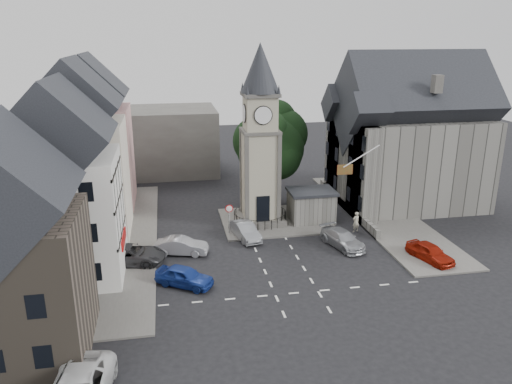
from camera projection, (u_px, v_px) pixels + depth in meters
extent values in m
plane|color=black|center=(279.00, 259.00, 39.29)|extent=(120.00, 120.00, 0.00)
cube|color=#595651|center=(121.00, 240.00, 42.75)|extent=(6.00, 30.00, 0.14)
cube|color=#595651|center=(380.00, 214.00, 48.82)|extent=(6.00, 26.00, 0.14)
cube|color=#595651|center=(275.00, 221.00, 47.02)|extent=(10.00, 8.00, 0.16)
cube|color=silver|center=(297.00, 293.00, 34.14)|extent=(20.00, 8.00, 0.01)
cube|color=#4C4944|center=(260.00, 219.00, 46.68)|extent=(4.20, 4.20, 0.70)
torus|color=black|center=(260.00, 212.00, 46.45)|extent=(4.86, 4.86, 0.06)
cube|color=#ABA48A|center=(260.00, 174.00, 45.35)|extent=(3.00, 3.00, 8.00)
cube|color=black|center=(263.00, 209.00, 44.85)|extent=(1.20, 0.25, 2.40)
cube|color=#4C4944|center=(260.00, 131.00, 44.13)|extent=(3.30, 3.30, 0.25)
cube|color=#ABA48A|center=(260.00, 113.00, 43.64)|extent=(2.70, 2.70, 3.20)
cylinder|color=white|center=(263.00, 115.00, 42.33)|extent=(1.50, 0.12, 1.50)
cube|color=#4C4944|center=(260.00, 94.00, 43.15)|extent=(3.10, 3.10, 0.30)
cone|color=black|center=(260.00, 68.00, 42.46)|extent=(3.40, 3.40, 4.20)
cube|color=#5C5A54|center=(311.00, 207.00, 46.71)|extent=(4.00, 3.00, 2.80)
cube|color=black|center=(312.00, 191.00, 46.24)|extent=(4.30, 3.30, 0.25)
cylinder|color=black|center=(270.00, 184.00, 51.14)|extent=(0.70, 0.70, 4.40)
cylinder|color=black|center=(229.00, 222.00, 43.51)|extent=(0.10, 0.10, 2.50)
cone|color=#A50C0C|center=(229.00, 209.00, 43.04)|extent=(0.70, 0.06, 0.70)
cone|color=white|center=(229.00, 209.00, 43.02)|extent=(0.54, 0.04, 0.54)
cube|color=#CF8E92|center=(94.00, 158.00, 50.10)|extent=(7.50, 7.00, 10.00)
cube|color=beige|center=(82.00, 180.00, 42.60)|extent=(7.50, 7.00, 10.00)
cube|color=silver|center=(66.00, 218.00, 35.26)|extent=(7.50, 7.00, 9.00)
cube|color=#4E453A|center=(8.00, 287.00, 26.73)|extent=(8.00, 7.00, 8.00)
cube|color=#4C4944|center=(136.00, 142.00, 62.24)|extent=(20.00, 10.00, 8.00)
cube|color=#5C5A54|center=(408.00, 161.00, 50.96)|extent=(14.00, 10.00, 9.00)
cube|color=#5C5A54|center=(364.00, 173.00, 46.62)|extent=(1.60, 4.40, 9.00)
cube|color=#5C5A54|center=(339.00, 155.00, 53.18)|extent=(1.60, 4.40, 9.00)
cube|color=#5C5A54|center=(346.00, 205.00, 50.10)|extent=(0.40, 16.00, 0.90)
cylinder|color=white|center=(361.00, 156.00, 42.27)|extent=(3.17, 0.10, 1.89)
plane|color=#B21414|center=(345.00, 170.00, 42.37)|extent=(1.40, 0.00, 1.40)
imported|color=navy|center=(184.00, 276.00, 34.93)|extent=(4.44, 3.66, 1.43)
imported|color=#AAABB2|center=(181.00, 246.00, 39.92)|extent=(4.46, 2.42, 1.40)
imported|color=#2F2F32|center=(129.00, 255.00, 38.22)|extent=(5.85, 3.46, 1.52)
imported|color=gray|center=(245.00, 231.00, 42.95)|extent=(2.45, 4.52, 1.41)
imported|color=#A5A8AD|center=(343.00, 239.00, 41.34)|extent=(3.17, 5.03, 1.36)
imported|color=#961708|center=(430.00, 252.00, 38.76)|extent=(2.81, 4.44, 1.41)
imported|color=#B0A991|center=(356.00, 222.00, 44.37)|extent=(0.77, 0.61, 1.87)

